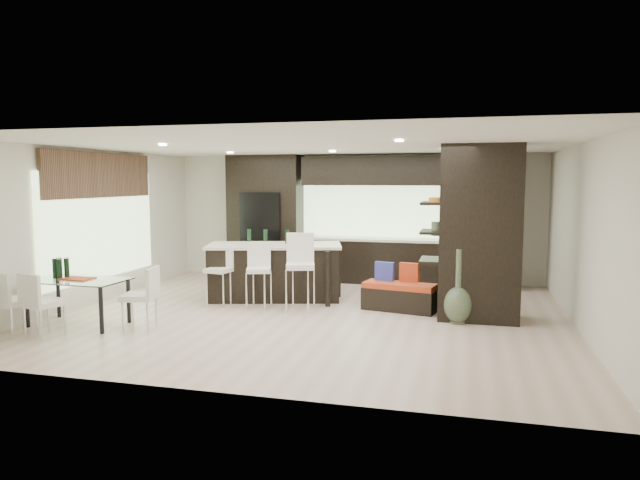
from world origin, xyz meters
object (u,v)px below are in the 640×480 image
(floor_vase, at_px, (458,286))
(chair_end, at_px, (139,301))
(chair_near, at_px, (44,308))
(kitchen_island, at_px, (275,271))
(dining_table, at_px, (79,302))
(chair_far, at_px, (17,306))
(stool_right, at_px, (300,280))
(stool_mid, at_px, (259,282))
(bench, at_px, (399,297))
(stool_left, at_px, (219,281))

(floor_vase, distance_m, chair_end, 4.71)
(chair_end, bearing_deg, chair_near, 113.82)
(kitchen_island, distance_m, chair_near, 3.95)
(dining_table, bearing_deg, chair_far, -120.71)
(stool_right, bearing_deg, dining_table, -165.80)
(stool_mid, height_order, dining_table, stool_mid)
(floor_vase, xyz_separation_m, chair_end, (-4.46, -1.52, -0.15))
(kitchen_island, bearing_deg, stool_mid, -105.02)
(floor_vase, height_order, dining_table, floor_vase)
(chair_end, bearing_deg, bench, -69.38)
(stool_mid, bearing_deg, dining_table, -159.55)
(stool_right, height_order, chair_far, stool_right)
(stool_left, xyz_separation_m, bench, (3.07, 0.40, -0.19))
(chair_far, bearing_deg, stool_right, 54.58)
(kitchen_island, height_order, chair_near, kitchen_island)
(chair_near, bearing_deg, chair_end, 50.28)
(floor_vase, bearing_deg, stool_left, 176.65)
(stool_mid, distance_m, chair_end, 2.11)
(bench, height_order, chair_end, chair_end)
(stool_right, xyz_separation_m, chair_end, (-1.92, -1.71, -0.10))
(stool_mid, height_order, chair_far, stool_mid)
(stool_left, bearing_deg, kitchen_island, 57.79)
(floor_vase, xyz_separation_m, dining_table, (-5.48, -1.52, -0.22))
(chair_near, bearing_deg, chair_far, -164.50)
(bench, distance_m, chair_end, 4.12)
(floor_vase, height_order, chair_far, floor_vase)
(chair_near, bearing_deg, floor_vase, 37.66)
(bench, height_order, chair_near, chair_near)
(kitchen_island, xyz_separation_m, chair_far, (-2.65, -3.27, -0.08))
(floor_vase, bearing_deg, stool_right, 175.63)
(dining_table, distance_m, chair_near, 0.72)
(stool_left, bearing_deg, bench, 17.76)
(chair_near, xyz_separation_m, chair_end, (1.02, 0.71, -0.00))
(kitchen_island, height_order, chair_end, kitchen_island)
(dining_table, bearing_deg, floor_vase, 17.00)
(chair_near, bearing_deg, stool_mid, 63.57)
(stool_left, height_order, stool_mid, stool_mid)
(stool_right, xyz_separation_m, floor_vase, (2.54, -0.19, 0.05))
(dining_table, xyz_separation_m, chair_near, (0.00, -0.71, 0.08))
(kitchen_island, relative_size, stool_mid, 2.68)
(stool_mid, height_order, chair_end, stool_mid)
(stool_right, distance_m, chair_far, 4.17)
(chair_far, bearing_deg, stool_left, 71.21)
(stool_left, height_order, chair_far, stool_left)
(floor_vase, bearing_deg, kitchen_island, 162.38)
(stool_mid, distance_m, chair_far, 3.62)
(dining_table, bearing_deg, stool_left, 51.61)
(chair_end, bearing_deg, stool_mid, -45.07)
(stool_right, distance_m, floor_vase, 2.54)
(kitchen_island, height_order, chair_far, kitchen_island)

